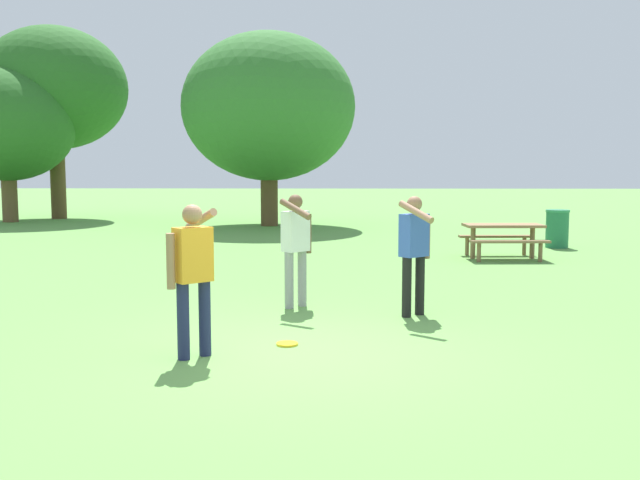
{
  "coord_description": "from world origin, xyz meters",
  "views": [
    {
      "loc": [
        0.39,
        -7.6,
        2.03
      ],
      "look_at": [
        0.17,
        2.4,
        1.0
      ],
      "focal_mm": 39.87,
      "sensor_mm": 36.0,
      "label": 1
    }
  ],
  "objects_px": {
    "person_bystander": "(296,242)",
    "tree_far_right": "(269,107)",
    "person_catcher": "(193,268)",
    "picnic_table_near": "(503,233)",
    "person_thrower": "(415,246)",
    "tree_tall_left": "(6,124)",
    "frisbee": "(287,344)",
    "trash_can_beside_table": "(557,229)",
    "tree_broad_center": "(55,89)"
  },
  "relations": [
    {
      "from": "tree_broad_center",
      "to": "tree_far_right",
      "type": "height_order",
      "value": "tree_broad_center"
    },
    {
      "from": "frisbee",
      "to": "trash_can_beside_table",
      "type": "relative_size",
      "value": 0.26
    },
    {
      "from": "person_bystander",
      "to": "tree_far_right",
      "type": "distance_m",
      "value": 14.86
    },
    {
      "from": "person_thrower",
      "to": "tree_tall_left",
      "type": "bearing_deg",
      "value": 128.63
    },
    {
      "from": "tree_tall_left",
      "to": "tree_broad_center",
      "type": "bearing_deg",
      "value": 57.09
    },
    {
      "from": "picnic_table_near",
      "to": "tree_far_right",
      "type": "xyz_separation_m",
      "value": [
        -6.02,
        8.79,
        3.51
      ]
    },
    {
      "from": "person_thrower",
      "to": "person_catcher",
      "type": "height_order",
      "value": "same"
    },
    {
      "from": "person_thrower",
      "to": "tree_far_right",
      "type": "height_order",
      "value": "tree_far_right"
    },
    {
      "from": "person_bystander",
      "to": "tree_broad_center",
      "type": "height_order",
      "value": "tree_broad_center"
    },
    {
      "from": "trash_can_beside_table",
      "to": "person_catcher",
      "type": "bearing_deg",
      "value": -123.94
    },
    {
      "from": "person_thrower",
      "to": "person_catcher",
      "type": "bearing_deg",
      "value": -139.91
    },
    {
      "from": "person_thrower",
      "to": "tree_tall_left",
      "type": "xyz_separation_m",
      "value": [
        -13.17,
        16.49,
        2.63
      ]
    },
    {
      "from": "tree_broad_center",
      "to": "trash_can_beside_table",
      "type": "bearing_deg",
      "value": -30.77
    },
    {
      "from": "trash_can_beside_table",
      "to": "person_thrower",
      "type": "bearing_deg",
      "value": -118.34
    },
    {
      "from": "tree_tall_left",
      "to": "person_thrower",
      "type": "bearing_deg",
      "value": -51.37
    },
    {
      "from": "trash_can_beside_table",
      "to": "tree_broad_center",
      "type": "bearing_deg",
      "value": 149.23
    },
    {
      "from": "tree_tall_left",
      "to": "tree_far_right",
      "type": "distance_m",
      "value": 9.92
    },
    {
      "from": "person_thrower",
      "to": "picnic_table_near",
      "type": "distance_m",
      "value": 6.75
    },
    {
      "from": "person_thrower",
      "to": "tree_broad_center",
      "type": "distance_m",
      "value": 22.24
    },
    {
      "from": "person_bystander",
      "to": "tree_far_right",
      "type": "bearing_deg",
      "value": 96.87
    },
    {
      "from": "person_catcher",
      "to": "frisbee",
      "type": "distance_m",
      "value": 1.46
    },
    {
      "from": "person_catcher",
      "to": "tree_tall_left",
      "type": "xyz_separation_m",
      "value": [
        -10.58,
        18.66,
        2.63
      ]
    },
    {
      "from": "trash_can_beside_table",
      "to": "tree_far_right",
      "type": "distance_m",
      "value": 10.9
    },
    {
      "from": "person_bystander",
      "to": "picnic_table_near",
      "type": "relative_size",
      "value": 0.94
    },
    {
      "from": "picnic_table_near",
      "to": "trash_can_beside_table",
      "type": "distance_m",
      "value": 2.89
    },
    {
      "from": "person_bystander",
      "to": "tree_broad_center",
      "type": "xyz_separation_m",
      "value": [
        -10.39,
        17.69,
        4.1
      ]
    },
    {
      "from": "person_thrower",
      "to": "frisbee",
      "type": "distance_m",
      "value": 2.5
    },
    {
      "from": "picnic_table_near",
      "to": "tree_broad_center",
      "type": "relative_size",
      "value": 0.23
    },
    {
      "from": "person_bystander",
      "to": "tree_tall_left",
      "type": "xyz_separation_m",
      "value": [
        -11.53,
        15.93,
        2.63
      ]
    },
    {
      "from": "person_bystander",
      "to": "picnic_table_near",
      "type": "height_order",
      "value": "person_bystander"
    },
    {
      "from": "tree_tall_left",
      "to": "picnic_table_near",
      "type": "bearing_deg",
      "value": -33.04
    },
    {
      "from": "person_thrower",
      "to": "tree_far_right",
      "type": "bearing_deg",
      "value": 102.7
    },
    {
      "from": "person_catcher",
      "to": "picnic_table_near",
      "type": "relative_size",
      "value": 0.94
    },
    {
      "from": "person_thrower",
      "to": "person_bystander",
      "type": "distance_m",
      "value": 1.73
    },
    {
      "from": "person_thrower",
      "to": "trash_can_beside_table",
      "type": "relative_size",
      "value": 1.71
    },
    {
      "from": "frisbee",
      "to": "tree_broad_center",
      "type": "xyz_separation_m",
      "value": [
        -10.41,
        19.89,
        5.05
      ]
    },
    {
      "from": "person_thrower",
      "to": "tree_tall_left",
      "type": "relative_size",
      "value": 0.29
    },
    {
      "from": "person_bystander",
      "to": "frisbee",
      "type": "height_order",
      "value": "person_bystander"
    },
    {
      "from": "person_catcher",
      "to": "picnic_table_near",
      "type": "bearing_deg",
      "value": 58.0
    },
    {
      "from": "person_catcher",
      "to": "trash_can_beside_table",
      "type": "distance_m",
      "value": 12.75
    },
    {
      "from": "frisbee",
      "to": "tree_broad_center",
      "type": "relative_size",
      "value": 0.03
    },
    {
      "from": "person_thrower",
      "to": "person_catcher",
      "type": "distance_m",
      "value": 3.38
    },
    {
      "from": "person_bystander",
      "to": "person_catcher",
      "type": "bearing_deg",
      "value": -109.07
    },
    {
      "from": "person_bystander",
      "to": "tree_tall_left",
      "type": "height_order",
      "value": "tree_tall_left"
    },
    {
      "from": "trash_can_beside_table",
      "to": "tree_far_right",
      "type": "bearing_deg",
      "value": 140.15
    },
    {
      "from": "person_catcher",
      "to": "frisbee",
      "type": "relative_size",
      "value": 6.56
    },
    {
      "from": "person_thrower",
      "to": "person_bystander",
      "type": "xyz_separation_m",
      "value": [
        -1.64,
        0.56,
        0.0
      ]
    },
    {
      "from": "picnic_table_near",
      "to": "tree_broad_center",
      "type": "distance_m",
      "value": 19.52
    },
    {
      "from": "person_bystander",
      "to": "picnic_table_near",
      "type": "bearing_deg",
      "value": 52.75
    },
    {
      "from": "picnic_table_near",
      "to": "tree_tall_left",
      "type": "height_order",
      "value": "tree_tall_left"
    }
  ]
}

